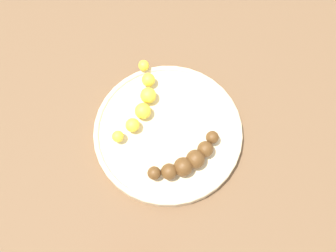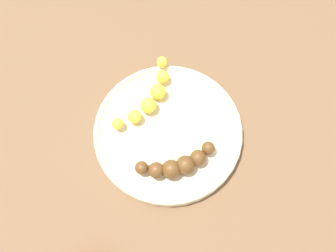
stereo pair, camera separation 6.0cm
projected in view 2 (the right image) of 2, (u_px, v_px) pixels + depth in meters
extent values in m
plane|color=brown|center=(168.00, 134.00, 0.63)|extent=(2.40, 2.40, 0.00)
cylinder|color=beige|center=(168.00, 132.00, 0.62)|extent=(0.27, 0.27, 0.02)
torus|color=beige|center=(168.00, 130.00, 0.61)|extent=(0.27, 0.27, 0.01)
sphere|color=#593819|center=(142.00, 168.00, 0.57)|extent=(0.02, 0.02, 0.02)
sphere|color=#593819|center=(156.00, 170.00, 0.57)|extent=(0.03, 0.03, 0.03)
sphere|color=#593819|center=(171.00, 169.00, 0.57)|extent=(0.03, 0.03, 0.03)
sphere|color=#593819|center=(185.00, 165.00, 0.57)|extent=(0.03, 0.03, 0.03)
sphere|color=#593819|center=(198.00, 158.00, 0.58)|extent=(0.03, 0.03, 0.03)
sphere|color=#593819|center=(208.00, 148.00, 0.58)|extent=(0.02, 0.02, 0.02)
sphere|color=yellow|center=(118.00, 124.00, 0.60)|extent=(0.02, 0.02, 0.02)
sphere|color=yellow|center=(135.00, 117.00, 0.61)|extent=(0.02, 0.02, 0.02)
sphere|color=yellow|center=(148.00, 106.00, 0.62)|extent=(0.03, 0.03, 0.03)
sphere|color=yellow|center=(158.00, 92.00, 0.63)|extent=(0.03, 0.03, 0.03)
sphere|color=yellow|center=(163.00, 77.00, 0.64)|extent=(0.02, 0.02, 0.02)
sphere|color=yellow|center=(162.00, 62.00, 0.65)|extent=(0.02, 0.02, 0.02)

